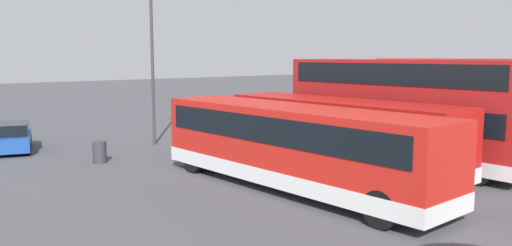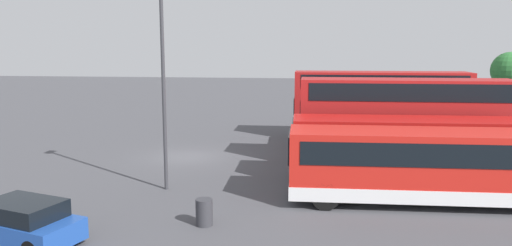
% 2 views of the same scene
% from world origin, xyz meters
% --- Properties ---
extents(ground_plane, '(140.00, 140.00, 0.00)m').
position_xyz_m(ground_plane, '(0.00, 0.00, 0.00)').
color(ground_plane, '#47474C').
extents(bus_double_decker_near_end, '(2.84, 11.64, 4.55)m').
position_xyz_m(bus_double_decker_near_end, '(-7.11, 11.54, 2.45)').
color(bus_double_decker_near_end, '#A51919').
rests_on(bus_double_decker_near_end, ground).
extents(bus_single_deck_second, '(3.08, 10.40, 2.95)m').
position_xyz_m(bus_single_deck_second, '(-3.63, 12.24, 1.62)').
color(bus_single_deck_second, '#B71411').
rests_on(bus_single_deck_second, ground).
extents(bus_double_decker_third, '(2.77, 11.08, 4.55)m').
position_xyz_m(bus_double_decker_third, '(0.24, 11.94, 2.45)').
color(bus_double_decker_third, '#A51919').
rests_on(bus_double_decker_third, ground).
extents(bus_single_deck_fourth, '(2.97, 10.59, 2.95)m').
position_xyz_m(bus_single_deck_fourth, '(3.65, 11.45, 1.62)').
color(bus_single_deck_fourth, '#B71411').
rests_on(bus_single_deck_fourth, ground).
extents(bus_single_deck_fifth, '(2.96, 12.04, 2.95)m').
position_xyz_m(bus_single_deck_fifth, '(6.98, 12.22, 1.62)').
color(bus_single_deck_fifth, red).
rests_on(bus_single_deck_fifth, ground).
extents(car_hatchback_silver, '(2.87, 4.32, 1.43)m').
position_xyz_m(car_hatchback_silver, '(12.78, -1.95, 0.70)').
color(car_hatchback_silver, '#1E479E').
rests_on(car_hatchback_silver, ground).
extents(lamp_post_tall, '(0.70, 0.30, 9.09)m').
position_xyz_m(lamp_post_tall, '(6.33, 0.79, 5.24)').
color(lamp_post_tall, '#38383D').
rests_on(lamp_post_tall, ground).
extents(waste_bin_yellow, '(0.60, 0.60, 0.95)m').
position_xyz_m(waste_bin_yellow, '(10.45, 3.46, 0.47)').
color(waste_bin_yellow, '#333338').
rests_on(waste_bin_yellow, ground).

